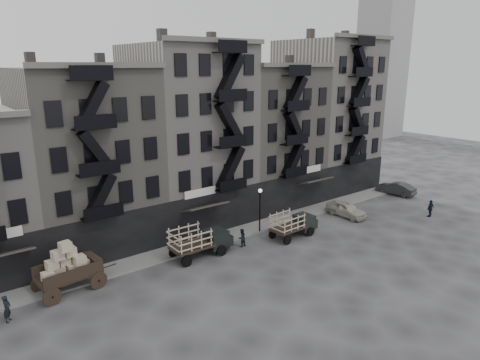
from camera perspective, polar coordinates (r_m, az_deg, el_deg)
ground at (r=36.81m, az=1.68°, el=-9.31°), size 140.00×140.00×0.00m
sidewalk at (r=39.50m, az=-1.81°, el=-7.42°), size 55.00×2.50×0.15m
building_midwest at (r=38.19m, az=-19.70°, el=2.57°), size 10.00×11.35×16.20m
building_center at (r=42.08m, az=-6.80°, el=5.85°), size 10.00×11.35×18.20m
building_mideast at (r=48.09m, az=3.53°, el=5.89°), size 10.00×11.35×16.20m
building_east at (r=54.94m, az=11.51°, el=8.36°), size 10.00×11.35×19.20m
lamp_post at (r=39.44m, az=2.68°, el=-3.27°), size 0.36×0.36×4.28m
wagon at (r=32.06m, az=-22.26°, el=-10.19°), size 4.63×2.78×3.75m
stake_truck_west at (r=35.26m, az=-5.39°, el=-7.82°), size 5.35×2.30×2.66m
stake_truck_east at (r=39.28m, az=7.13°, el=-5.60°), size 4.95×2.20×2.44m
car_east at (r=45.65m, az=14.00°, el=-3.80°), size 1.87×4.48×1.51m
car_far at (r=54.94m, az=20.06°, el=-1.05°), size 2.21×4.77×1.51m
pedestrian_west at (r=30.67m, az=-28.64°, el=-14.83°), size 0.70×0.76×1.74m
pedestrian_mid at (r=37.12m, az=0.22°, el=-7.71°), size 0.85×0.70×1.62m
policeman at (r=48.29m, az=24.05°, el=-3.48°), size 1.07×0.48×1.80m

